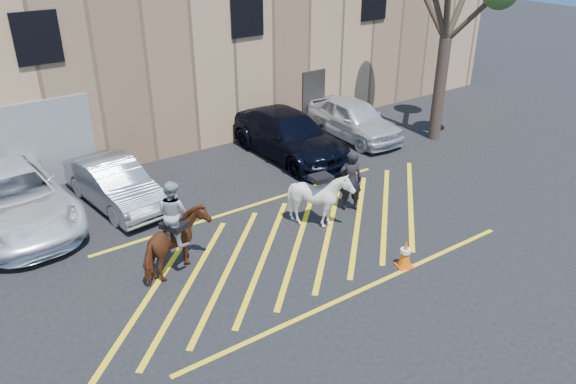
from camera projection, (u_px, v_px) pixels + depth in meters
ground at (291, 238)px, 15.01m from camera, size 90.00×90.00×0.00m
car_white_pickup at (12, 198)px, 15.37m from camera, size 2.96×5.88×1.59m
car_silver_sedan at (115, 184)px, 16.46m from camera, size 1.93×4.25×1.35m
car_blue_suv at (289, 135)px, 19.79m from camera, size 2.27×5.39×1.55m
car_white_suv at (354, 118)px, 21.46m from camera, size 1.91×4.43×1.49m
handler at (351, 181)px, 16.11m from camera, size 0.80×0.70×1.83m
warehouse at (117, 30)px, 22.17m from camera, size 32.42×10.20×7.30m
hatching_zone at (298, 243)px, 14.79m from camera, size 12.60×5.12×0.01m
mounted_bay at (175, 237)px, 13.18m from camera, size 2.02×1.53×2.43m
saddled_white at (320, 199)px, 15.29m from camera, size 1.42×1.57×1.63m
traffic_cone at (405, 254)px, 13.68m from camera, size 0.46×0.46×0.73m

